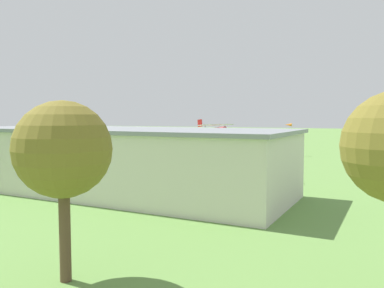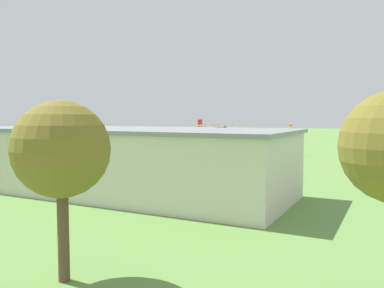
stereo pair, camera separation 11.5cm
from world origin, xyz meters
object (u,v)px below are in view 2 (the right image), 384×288
(person_watching_takeoff, at_px, (76,161))
(person_walking_on_apron, at_px, (273,174))
(car_white, at_px, (38,164))
(person_near_hangar_door, at_px, (280,171))
(tree_behind_hangar_right, at_px, (61,150))
(person_crossing_taxiway, at_px, (296,176))
(hangar, at_px, (120,160))
(biplane, at_px, (212,131))
(car_red, at_px, (7,162))
(windsock, at_px, (289,127))

(person_watching_takeoff, relative_size, person_walking_on_apron, 1.01)
(car_white, distance_m, person_near_hangar_door, 34.25)
(tree_behind_hangar_right, bearing_deg, person_crossing_taxiway, -99.33)
(hangar, bearing_deg, biplane, -86.59)
(person_near_hangar_door, bearing_deg, person_watching_takeoff, 3.31)
(car_white, relative_size, person_walking_on_apron, 2.57)
(hangar, relative_size, person_near_hangar_door, 20.17)
(car_red, xyz_separation_m, person_crossing_taxiway, (-42.94, -2.98, 0.03))
(biplane, bearing_deg, hangar, 93.41)
(biplane, bearing_deg, person_walking_on_apron, 130.79)
(person_crossing_taxiway, distance_m, windsock, 33.78)
(biplane, height_order, person_watching_takeoff, biplane)
(person_crossing_taxiway, bearing_deg, car_white, 5.97)
(car_white, relative_size, person_near_hangar_door, 2.34)
(car_white, bearing_deg, person_crossing_taxiway, -174.03)
(car_white, xyz_separation_m, windsock, (-29.08, -36.49, 4.79))
(hangar, bearing_deg, person_crossing_taxiway, -140.18)
(person_walking_on_apron, xyz_separation_m, tree_behind_hangar_right, (2.47, 33.32, 5.41))
(hangar, distance_m, windsock, 46.45)
(car_white, bearing_deg, car_red, -6.42)
(car_white, distance_m, car_red, 7.02)
(person_walking_on_apron, distance_m, tree_behind_hangar_right, 33.85)
(tree_behind_hangar_right, bearing_deg, car_white, -42.97)
(person_walking_on_apron, bearing_deg, windsock, -82.74)
(hangar, distance_m, car_red, 29.34)
(biplane, distance_m, person_walking_on_apron, 22.52)
(car_red, bearing_deg, hangar, 160.22)
(hangar, relative_size, person_crossing_taxiway, 21.37)
(person_crossing_taxiway, distance_m, person_watching_takeoff, 33.64)
(biplane, relative_size, car_white, 1.85)
(car_white, height_order, car_red, car_white)
(person_near_hangar_door, xyz_separation_m, person_watching_takeoff, (31.09, 1.80, -0.08))
(person_near_hangar_door, height_order, person_walking_on_apron, person_near_hangar_door)
(person_crossing_taxiway, relative_size, person_walking_on_apron, 1.04)
(person_crossing_taxiway, height_order, windsock, windsock)
(tree_behind_hangar_right, bearing_deg, person_watching_takeoff, -50.31)
(car_red, bearing_deg, person_watching_takeoff, -153.08)
(car_white, height_order, windsock, windsock)
(person_crossing_taxiway, height_order, person_walking_on_apron, person_crossing_taxiway)
(windsock, bearing_deg, person_watching_takeoff, 49.21)
(person_watching_takeoff, bearing_deg, hangar, 141.14)
(person_crossing_taxiway, bearing_deg, person_near_hangar_door, -54.90)
(car_white, height_order, person_crossing_taxiway, person_crossing_taxiway)
(person_watching_takeoff, bearing_deg, windsock, -130.79)
(biplane, xyz_separation_m, person_crossing_taxiway, (-17.26, 17.71, -4.48))
(hangar, relative_size, car_white, 8.62)
(windsock, bearing_deg, car_white, 51.45)
(car_red, relative_size, windsock, 0.72)
(car_red, bearing_deg, person_walking_on_apron, -174.32)
(car_red, relative_size, person_near_hangar_door, 2.61)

